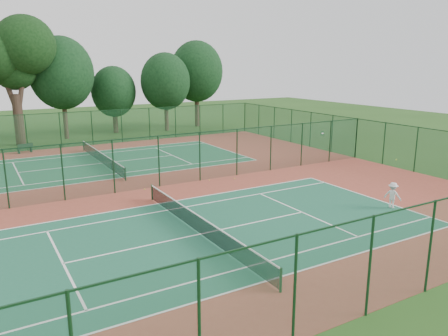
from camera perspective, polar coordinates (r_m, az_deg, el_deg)
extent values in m
plane|color=#224816|center=(29.41, -11.17, -2.79)|extent=(120.00, 120.00, 0.00)
cube|color=brown|center=(29.41, -11.17, -2.78)|extent=(40.00, 36.00, 0.01)
cube|color=#1C5A40|center=(21.52, -3.13, -8.63)|extent=(23.77, 10.97, 0.01)
cube|color=#1C5A38|center=(37.79, -15.68, 0.59)|extent=(23.77, 10.97, 0.01)
cube|color=#1A4E2A|center=(46.13, -18.70, 4.84)|extent=(40.00, 0.02, 3.50)
cube|color=#13351B|center=(45.93, -18.87, 6.94)|extent=(40.00, 0.05, 0.05)
cube|color=#1A5033|center=(14.10, 14.21, -13.75)|extent=(40.00, 0.02, 3.50)
cube|color=#14381D|center=(13.42, 14.63, -7.23)|extent=(40.00, 0.05, 0.05)
cube|color=#1A4E34|center=(40.00, 16.89, 3.74)|extent=(0.02, 36.00, 3.50)
cube|color=#14391E|center=(39.77, 17.06, 6.17)|extent=(0.05, 36.00, 0.05)
cube|color=#16432B|center=(28.98, -11.32, 0.53)|extent=(40.00, 0.02, 3.50)
cube|color=#11311B|center=(28.65, -11.48, 3.87)|extent=(40.00, 0.05, 0.05)
cylinder|color=#163D1E|center=(16.40, 7.43, -14.32)|extent=(0.10, 0.10, 0.97)
cylinder|color=#163D1E|center=(26.92, -9.38, -3.16)|extent=(0.10, 0.10, 0.97)
cube|color=black|center=(21.35, -3.15, -7.46)|extent=(0.02, 12.80, 0.85)
cube|color=white|center=(21.20, -3.16, -6.36)|extent=(0.04, 12.80, 0.06)
cylinder|color=#12331E|center=(31.68, -12.76, -0.79)|extent=(0.10, 0.10, 0.97)
cylinder|color=#12331E|center=(43.82, -17.88, 2.80)|extent=(0.10, 0.10, 0.97)
cube|color=black|center=(37.69, -15.73, 1.29)|extent=(0.02, 12.80, 0.85)
cube|color=white|center=(37.61, -15.77, 1.94)|extent=(0.04, 12.80, 0.06)
imported|color=silver|center=(26.83, 21.16, -3.33)|extent=(0.89, 1.11, 1.50)
cube|color=black|center=(44.55, -25.23, 1.98)|extent=(0.19, 0.39, 0.43)
cube|color=black|center=(45.00, -23.90, 2.22)|extent=(0.19, 0.39, 0.43)
cube|color=black|center=(44.73, -24.59, 2.39)|extent=(1.49, 0.83, 0.05)
cube|color=black|center=(44.52, -24.52, 2.64)|extent=(1.38, 0.49, 0.43)
sphere|color=yellow|center=(31.49, 1.39, -1.37)|extent=(0.07, 0.07, 0.07)
sphere|color=#F5F139|center=(31.12, -1.91, -1.56)|extent=(0.07, 0.07, 0.07)
sphere|color=#F0F037|center=(29.29, -10.31, -2.74)|extent=(0.07, 0.07, 0.07)
cylinder|color=#33241C|center=(48.90, -25.24, 5.70)|extent=(0.95, 0.95, 5.16)
cylinder|color=#33241C|center=(48.82, -26.64, 10.12)|extent=(1.75, 0.52, 5.13)
cylinder|color=#33241C|center=(48.51, -24.79, 10.60)|extent=(1.63, 0.48, 5.57)
sphere|color=black|center=(48.58, -24.55, 14.40)|extent=(5.85, 5.85, 5.85)
sphere|color=black|center=(49.29, -25.73, 11.74)|extent=(4.47, 4.47, 4.47)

